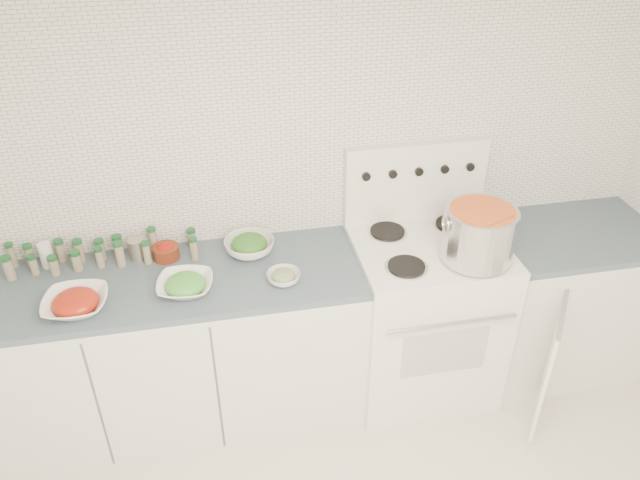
{
  "coord_description": "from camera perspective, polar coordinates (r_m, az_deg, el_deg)",
  "views": [
    {
      "loc": [
        -0.58,
        -1.28,
        2.67
      ],
      "look_at": [
        -0.1,
        1.14,
        1.06
      ],
      "focal_mm": 35.0,
      "sensor_mm": 36.0,
      "label": 1
    }
  ],
  "objects": [
    {
      "name": "counter_left",
      "position": [
        3.33,
        -12.73,
        -9.74
      ],
      "size": [
        1.85,
        0.62,
        0.9
      ],
      "color": "white",
      "rests_on": "ground"
    },
    {
      "name": "counter_right",
      "position": [
        3.82,
        21.01,
        -5.09
      ],
      "size": [
        0.89,
        0.95,
        0.9
      ],
      "color": "white",
      "rests_on": "ground"
    },
    {
      "name": "room_walls",
      "position": [
        1.8,
        10.28,
        -5.88
      ],
      "size": [
        3.54,
        3.04,
        2.52
      ],
      "color": "white",
      "rests_on": "ground"
    },
    {
      "name": "bowl_snowpea",
      "position": [
        2.94,
        -12.23,
        -4.02
      ],
      "size": [
        0.29,
        0.29,
        0.09
      ],
      "color": "white",
      "rests_on": "counter_left"
    },
    {
      "name": "spice_cluster",
      "position": [
        3.23,
        -20.21,
        -1.15
      ],
      "size": [
        0.91,
        0.16,
        0.14
      ],
      "color": "gray",
      "rests_on": "counter_left"
    },
    {
      "name": "salt_canister",
      "position": [
        3.29,
        -23.74,
        -1.27
      ],
      "size": [
        0.08,
        0.08,
        0.13
      ],
      "primitive_type": "cylinder",
      "rotation": [
        0.0,
        0.0,
        0.41
      ],
      "color": "white",
      "rests_on": "counter_left"
    },
    {
      "name": "bowl_pepper",
      "position": [
        3.18,
        -13.91,
        -0.99
      ],
      "size": [
        0.13,
        0.13,
        0.08
      ],
      "color": "#622410",
      "rests_on": "counter_left"
    },
    {
      "name": "bowl_zucchini",
      "position": [
        2.94,
        -3.35,
        -3.37
      ],
      "size": [
        0.17,
        0.17,
        0.06
      ],
      "color": "white",
      "rests_on": "counter_left"
    },
    {
      "name": "bowl_broccoli",
      "position": [
        3.14,
        -6.47,
        -0.48
      ],
      "size": [
        0.27,
        0.27,
        0.1
      ],
      "color": "white",
      "rests_on": "counter_left"
    },
    {
      "name": "stove",
      "position": [
        3.46,
        9.33,
        -6.43
      ],
      "size": [
        0.76,
        0.7,
        1.36
      ],
      "color": "white",
      "rests_on": "ground"
    },
    {
      "name": "bowl_tomato",
      "position": [
        2.96,
        -21.45,
        -5.35
      ],
      "size": [
        0.3,
        0.3,
        0.09
      ],
      "color": "white",
      "rests_on": "counter_left"
    },
    {
      "name": "stock_pot",
      "position": [
        3.05,
        14.34,
        0.69
      ],
      "size": [
        0.36,
        0.34,
        0.26
      ],
      "rotation": [
        0.0,
        0.0,
        0.25
      ],
      "color": "silver",
      "rests_on": "stove"
    },
    {
      "name": "tin_can",
      "position": [
        3.21,
        -16.37,
        -0.8
      ],
      "size": [
        0.1,
        0.1,
        0.11
      ],
      "primitive_type": "cylinder",
      "rotation": [
        0.0,
        0.0,
        0.19
      ],
      "color": "gray",
      "rests_on": "counter_left"
    }
  ]
}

